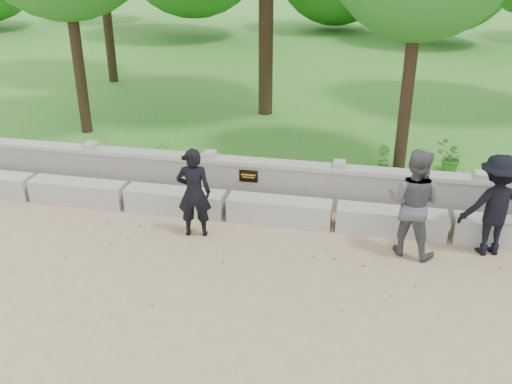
% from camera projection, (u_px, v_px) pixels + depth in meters
% --- Properties ---
extents(ground, '(80.00, 80.00, 0.00)m').
position_uv_depth(ground, '(196.00, 270.00, 9.01)').
color(ground, tan).
rests_on(ground, ground).
extents(lawn, '(40.00, 22.00, 0.25)m').
position_uv_depth(lawn, '(308.00, 70.00, 21.42)').
color(lawn, '#2D7025').
rests_on(lawn, ground).
extents(concrete_bench, '(11.90, 0.45, 0.45)m').
position_uv_depth(concrete_bench, '(226.00, 206.00, 10.61)').
color(concrete_bench, '#A7A49D').
rests_on(concrete_bench, ground).
extents(parapet_wall, '(12.50, 0.35, 0.90)m').
position_uv_depth(parapet_wall, '(235.00, 179.00, 11.13)').
color(parapet_wall, '#9D9A94').
rests_on(parapet_wall, ground).
extents(man_main, '(0.65, 0.59, 1.62)m').
position_uv_depth(man_main, '(194.00, 193.00, 9.75)').
color(man_main, black).
rests_on(man_main, ground).
extents(visitor_left, '(1.07, 0.94, 1.83)m').
position_uv_depth(visitor_left, '(413.00, 203.00, 9.14)').
color(visitor_left, '#49484E').
rests_on(visitor_left, ground).
extents(visitor_mid, '(1.25, 0.94, 1.72)m').
position_uv_depth(visitor_mid, '(495.00, 205.00, 9.17)').
color(visitor_mid, black).
rests_on(visitor_mid, ground).
extents(shrub_a, '(0.41, 0.39, 0.65)m').
position_uv_depth(shrub_a, '(163.00, 155.00, 12.04)').
color(shrub_a, '#3B7F2B').
rests_on(shrub_a, lawn).
extents(shrub_b, '(0.38, 0.40, 0.57)m').
position_uv_depth(shrub_b, '(383.00, 159.00, 11.95)').
color(shrub_b, '#3B7F2B').
rests_on(shrub_b, lawn).
extents(shrub_c, '(0.79, 0.77, 0.66)m').
position_uv_depth(shrub_c, '(450.00, 158.00, 11.88)').
color(shrub_c, '#3B7F2B').
rests_on(shrub_c, lawn).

